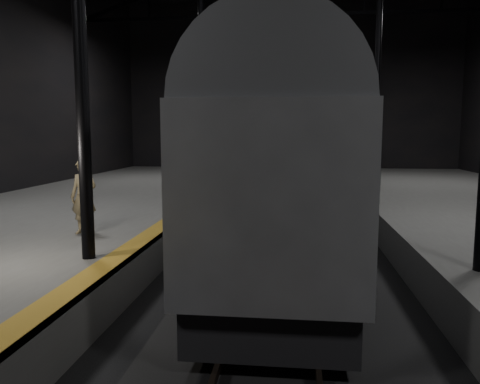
# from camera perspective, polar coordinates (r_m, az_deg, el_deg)

# --- Properties ---
(ground) EXTENTS (44.00, 44.00, 0.00)m
(ground) POSITION_cam_1_polar(r_m,az_deg,el_deg) (13.36, 4.98, -8.17)
(ground) COLOR black
(ground) RESTS_ON ground
(platform_left) EXTENTS (9.00, 43.80, 1.00)m
(platform_left) POSITION_cam_1_polar(r_m,az_deg,el_deg) (15.37, -24.29, -4.83)
(platform_left) COLOR #4F4F4D
(platform_left) RESTS_ON ground
(tactile_strip) EXTENTS (0.50, 43.80, 0.01)m
(tactile_strip) POSITION_cam_1_polar(r_m,az_deg,el_deg) (13.60, -8.82, -3.60)
(tactile_strip) COLOR #8C6219
(tactile_strip) RESTS_ON platform_left
(track) EXTENTS (2.40, 43.00, 0.24)m
(track) POSITION_cam_1_polar(r_m,az_deg,el_deg) (13.34, 4.98, -7.88)
(track) COLOR #3F3328
(track) RESTS_ON ground
(train) EXTENTS (2.95, 19.71, 5.27)m
(train) POSITION_cam_1_polar(r_m,az_deg,el_deg) (15.95, 5.41, 5.03)
(train) COLOR #93959A
(train) RESTS_ON ground
(woman) EXTENTS (0.73, 0.51, 1.89)m
(woman) POSITION_cam_1_polar(r_m,az_deg,el_deg) (12.36, -18.51, -0.56)
(woman) COLOR #98865D
(woman) RESTS_ON platform_left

